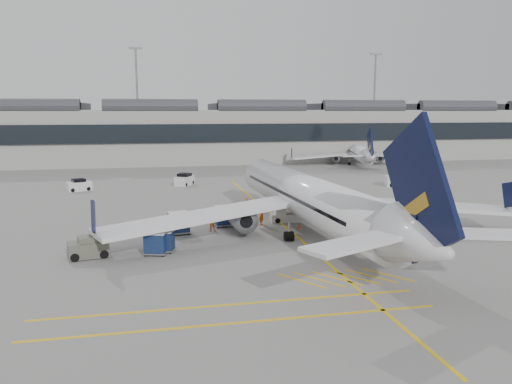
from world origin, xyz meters
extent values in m
plane|color=gray|center=(0.00, 0.00, 0.00)|extent=(220.00, 220.00, 0.00)
cube|color=#9E9E99|center=(0.00, 72.00, 5.50)|extent=(200.00, 20.00, 11.00)
cube|color=black|center=(0.00, 61.80, 6.50)|extent=(200.00, 0.50, 3.60)
cube|color=#38383D|center=(0.00, 72.00, 11.70)|extent=(200.00, 18.00, 1.40)
cylinder|color=slate|center=(-5.00, 86.00, 12.50)|extent=(0.44, 0.44, 25.00)
cube|color=slate|center=(-5.00, 86.00, 25.20)|extent=(3.00, 0.60, 0.50)
cylinder|color=slate|center=(55.00, 86.00, 12.50)|extent=(0.44, 0.44, 25.00)
cube|color=slate|center=(55.00, 86.00, 25.20)|extent=(3.00, 0.60, 0.50)
cube|color=gold|center=(10.00, 10.00, 0.01)|extent=(0.25, 60.00, 0.01)
cylinder|color=silver|center=(11.33, 5.57, 3.23)|extent=(5.58, 30.96, 3.86)
cone|color=silver|center=(10.35, 22.99, 3.23)|extent=(4.08, 4.32, 3.86)
cone|color=silver|center=(12.33, -12.26, 3.64)|extent=(4.13, 5.14, 3.86)
cube|color=silver|center=(1.68, 3.49, 2.31)|extent=(17.60, 9.76, 0.36)
cube|color=silver|center=(21.15, 4.58, 2.31)|extent=(17.81, 8.02, 0.36)
cylinder|color=slate|center=(5.36, 5.75, 1.59)|extent=(2.36, 3.81, 2.16)
cylinder|color=slate|center=(17.24, 6.42, 1.59)|extent=(2.36, 3.81, 2.16)
cube|color=black|center=(12.30, -11.65, 6.52)|extent=(0.75, 7.82, 8.59)
cylinder|color=black|center=(10.67, 17.35, 0.33)|extent=(0.32, 0.67, 0.66)
cylinder|color=black|center=(8.91, 2.86, 0.41)|extent=(0.76, 0.86, 0.82)
cylinder|color=black|center=(14.03, 3.15, 0.41)|extent=(0.76, 0.86, 0.82)
cylinder|color=silver|center=(39.18, 59.06, 2.43)|extent=(8.30, 23.21, 2.90)
cone|color=silver|center=(42.28, 71.82, 2.43)|extent=(3.55, 3.69, 2.90)
cone|color=silver|center=(36.00, 46.00, 2.74)|extent=(3.70, 4.29, 2.90)
cube|color=silver|center=(31.77, 59.67, 1.74)|extent=(13.31, 3.76, 0.27)
cube|color=silver|center=(46.04, 56.20, 1.74)|extent=(12.64, 9.26, 0.27)
cylinder|color=slate|center=(34.92, 60.50, 1.20)|extent=(2.23, 3.09, 1.62)
cylinder|color=slate|center=(43.63, 58.38, 1.20)|extent=(2.23, 3.09, 1.62)
cube|color=black|center=(36.11, 46.45, 4.91)|extent=(1.61, 5.77, 6.47)
cylinder|color=black|center=(41.28, 67.69, 0.25)|extent=(0.33, 0.53, 0.49)
cylinder|color=black|center=(36.85, 57.64, 0.31)|extent=(0.67, 0.73, 0.62)
cylinder|color=black|center=(40.60, 56.73, 0.31)|extent=(0.67, 0.73, 0.62)
cube|color=silver|center=(11.32, 10.25, 0.40)|extent=(4.46, 2.04, 0.80)
cube|color=black|center=(12.46, 10.16, 1.31)|extent=(3.96, 1.55, 1.69)
cube|color=silver|center=(10.07, 10.34, 1.20)|extent=(1.14, 1.56, 1.03)
cylinder|color=black|center=(9.66, 9.57, 0.25)|extent=(0.52, 0.24, 0.50)
cylinder|color=black|center=(9.79, 11.17, 0.25)|extent=(0.52, 0.24, 0.50)
cylinder|color=black|center=(12.85, 9.32, 0.25)|extent=(0.52, 0.24, 0.50)
cylinder|color=black|center=(12.97, 10.92, 0.25)|extent=(0.52, 0.24, 0.50)
cube|color=gray|center=(4.37, 9.33, 0.20)|extent=(2.00, 1.71, 0.13)
cube|color=navy|center=(4.37, 9.33, 1.06)|extent=(1.83, 1.63, 1.57)
cube|color=silver|center=(4.37, 9.33, 1.89)|extent=(1.89, 1.69, 0.11)
cylinder|color=black|center=(3.67, 8.66, 0.12)|extent=(0.25, 0.13, 0.24)
cylinder|color=black|center=(3.55, 9.85, 0.12)|extent=(0.25, 0.13, 0.24)
cylinder|color=black|center=(5.18, 8.82, 0.12)|extent=(0.25, 0.13, 0.24)
cylinder|color=black|center=(5.06, 10.01, 0.12)|extent=(0.25, 0.13, 0.24)
cube|color=gray|center=(-0.04, 7.19, 0.20)|extent=(2.09, 1.82, 0.13)
cube|color=navy|center=(-0.04, 7.19, 1.08)|extent=(1.92, 1.74, 1.59)
cube|color=silver|center=(-0.04, 7.19, 1.91)|extent=(1.98, 1.80, 0.11)
cylinder|color=black|center=(-0.70, 6.47, 0.12)|extent=(0.26, 0.15, 0.24)
cylinder|color=black|center=(-0.89, 7.66, 0.12)|extent=(0.26, 0.15, 0.24)
cylinder|color=black|center=(0.82, 6.72, 0.12)|extent=(0.26, 0.15, 0.24)
cylinder|color=black|center=(0.62, 7.91, 0.12)|extent=(0.26, 0.15, 0.24)
cube|color=gray|center=(-2.13, 1.07, 0.18)|extent=(1.98, 1.77, 0.12)
cube|color=navy|center=(-2.13, 1.07, 0.97)|extent=(1.82, 1.68, 1.43)
cube|color=silver|center=(-2.13, 1.07, 1.72)|extent=(1.88, 1.74, 0.10)
cylinder|color=black|center=(-2.93, 0.72, 0.11)|extent=(0.24, 0.15, 0.22)
cylinder|color=black|center=(-2.65, 1.77, 0.11)|extent=(0.24, 0.15, 0.22)
cylinder|color=black|center=(-1.60, 0.37, 0.11)|extent=(0.24, 0.15, 0.22)
cylinder|color=black|center=(-1.32, 1.42, 0.11)|extent=(0.24, 0.15, 0.22)
cube|color=gray|center=(-1.51, 1.74, 0.17)|extent=(1.95, 1.76, 0.11)
cube|color=navy|center=(-1.51, 1.74, 0.94)|extent=(1.80, 1.67, 1.38)
cube|color=silver|center=(-1.51, 1.74, 1.66)|extent=(1.86, 1.73, 0.10)
cylinder|color=black|center=(-2.31, 1.44, 0.11)|extent=(0.23, 0.15, 0.21)
cylinder|color=black|center=(-1.99, 2.44, 0.11)|extent=(0.23, 0.15, 0.21)
cylinder|color=black|center=(-1.03, 1.04, 0.11)|extent=(0.23, 0.15, 0.21)
cylinder|color=black|center=(-0.72, 2.04, 0.11)|extent=(0.23, 0.15, 0.21)
imported|color=#FF5E0D|center=(7.94, 9.07, 0.98)|extent=(0.77, 0.85, 1.96)
imported|color=#F05E0C|center=(2.93, 7.70, 0.80)|extent=(0.79, 0.62, 1.61)
cube|color=#5A5B4D|center=(-7.08, 1.34, 0.63)|extent=(3.16, 2.29, 1.15)
cube|color=#5A5B4D|center=(-7.08, 1.34, 1.32)|extent=(1.64, 1.64, 0.57)
cylinder|color=black|center=(-7.93, 0.39, 0.32)|extent=(0.69, 0.42, 0.64)
cylinder|color=black|center=(-8.24, 1.85, 0.32)|extent=(0.69, 0.42, 0.64)
cylinder|color=black|center=(-5.91, 0.83, 0.32)|extent=(0.69, 0.42, 0.64)
cylinder|color=black|center=(-6.23, 2.29, 0.32)|extent=(0.69, 0.42, 0.64)
cone|color=#F24C0A|center=(8.80, 21.33, 0.29)|extent=(0.41, 0.41, 0.57)
cone|color=#F24C0A|center=(11.12, 7.11, 0.23)|extent=(0.33, 0.33, 0.46)
cube|color=silver|center=(-12.09, 34.55, 0.62)|extent=(3.59, 2.78, 1.25)
cube|color=black|center=(-12.09, 34.55, 1.38)|extent=(2.09, 2.04, 0.54)
cylinder|color=black|center=(-12.78, 33.46, 0.27)|extent=(0.57, 0.40, 0.54)
cylinder|color=black|center=(-13.36, 34.76, 0.27)|extent=(0.57, 0.40, 0.54)
cylinder|color=black|center=(-10.82, 34.33, 0.27)|extent=(0.57, 0.40, 0.54)
cylinder|color=black|center=(-11.40, 35.64, 0.27)|extent=(0.57, 0.40, 0.54)
cube|color=silver|center=(2.45, 36.77, 0.67)|extent=(3.20, 3.84, 1.34)
cube|color=black|center=(2.45, 36.77, 1.48)|extent=(2.26, 2.30, 0.57)
cylinder|color=black|center=(2.54, 35.40, 0.29)|extent=(0.47, 0.60, 0.57)
cylinder|color=black|center=(1.21, 36.15, 0.29)|extent=(0.47, 0.60, 0.57)
cylinder|color=black|center=(3.68, 37.39, 0.29)|extent=(0.47, 0.60, 0.57)
cylinder|color=black|center=(2.35, 38.15, 0.29)|extent=(0.47, 0.60, 0.57)
cube|color=silver|center=(32.93, 29.20, 0.77)|extent=(4.34, 2.88, 1.55)
cube|color=black|center=(32.93, 29.20, 1.71)|extent=(2.38, 2.30, 0.66)
cylinder|color=black|center=(31.43, 28.65, 0.33)|extent=(0.70, 0.39, 0.66)
cylinder|color=black|center=(31.85, 30.37, 0.33)|extent=(0.70, 0.39, 0.66)
cylinder|color=black|center=(34.00, 28.02, 0.33)|extent=(0.70, 0.39, 0.66)
cylinder|color=black|center=(34.43, 29.74, 0.33)|extent=(0.70, 0.39, 0.66)
camera|label=1|loc=(-2.22, -36.55, 10.86)|focal=35.00mm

